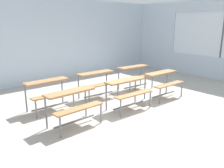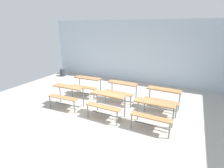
{
  "view_description": "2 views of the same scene",
  "coord_description": "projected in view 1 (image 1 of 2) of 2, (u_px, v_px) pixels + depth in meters",
  "views": [
    {
      "loc": [
        -3.71,
        -3.42,
        2.12
      ],
      "look_at": [
        0.1,
        1.07,
        0.54
      ],
      "focal_mm": 36.69,
      "sensor_mm": 36.0,
      "label": 1
    },
    {
      "loc": [
        2.35,
        -3.74,
        2.69
      ],
      "look_at": [
        -0.21,
        1.64,
        0.69
      ],
      "focal_mm": 27.55,
      "sensor_mm": 36.0,
      "label": 2
    }
  ],
  "objects": [
    {
      "name": "desk_bench_r0c0",
      "position": [
        73.0,
        100.0,
        4.75
      ],
      "size": [
        1.12,
        0.64,
        0.74
      ],
      "rotation": [
        0.0,
        0.0,
        0.04
      ],
      "color": "#A87547",
      "rests_on": "ground"
    },
    {
      "name": "ground",
      "position": [
        138.0,
        117.0,
        5.39
      ],
      "size": [
        10.0,
        9.0,
        0.05
      ],
      "primitive_type": "cube",
      "color": "#ADA89E"
    },
    {
      "name": "desk_bench_r0c1",
      "position": [
        128.0,
        87.0,
        5.7
      ],
      "size": [
        1.12,
        0.62,
        0.74
      ],
      "rotation": [
        0.0,
        0.0,
        -0.03
      ],
      "color": "#A87547",
      "rests_on": "ground"
    },
    {
      "name": "wall_back",
      "position": [
        49.0,
        41.0,
        8.31
      ],
      "size": [
        10.0,
        0.12,
        3.0
      ],
      "primitive_type": "cube",
      "color": "silver",
      "rests_on": "ground"
    },
    {
      "name": "desk_bench_r1c1",
      "position": [
        98.0,
        79.0,
        6.58
      ],
      "size": [
        1.12,
        0.63,
        0.74
      ],
      "rotation": [
        0.0,
        0.0,
        -0.03
      ],
      "color": "#A87547",
      "rests_on": "ground"
    },
    {
      "name": "desk_bench_r1c2",
      "position": [
        135.0,
        72.0,
        7.47
      ],
      "size": [
        1.13,
        0.64,
        0.74
      ],
      "rotation": [
        0.0,
        0.0,
        -0.05
      ],
      "color": "#A87547",
      "rests_on": "ground"
    },
    {
      "name": "desk_bench_r1c0",
      "position": [
        49.0,
        88.0,
        5.63
      ],
      "size": [
        1.12,
        0.62,
        0.74
      ],
      "rotation": [
        0.0,
        0.0,
        0.03
      ],
      "color": "#A87547",
      "rests_on": "ground"
    },
    {
      "name": "desk_bench_r0c2",
      "position": [
        163.0,
        79.0,
        6.58
      ],
      "size": [
        1.11,
        0.61,
        0.74
      ],
      "rotation": [
        0.0,
        0.0,
        -0.02
      ],
      "color": "#A87547",
      "rests_on": "ground"
    }
  ]
}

